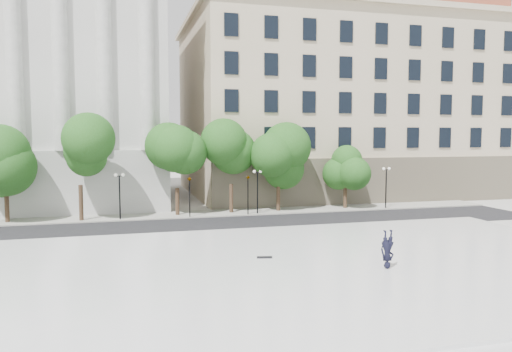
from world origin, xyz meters
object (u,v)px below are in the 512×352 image
object	(u,v)px
traffic_light_east	(248,176)
person_lying	(387,263)
traffic_light_west	(189,176)
skateboard	(264,257)

from	to	relation	value
traffic_light_east	person_lying	world-z (taller)	traffic_light_east
traffic_light_west	skateboard	bearing A→B (deg)	-83.82
traffic_light_west	skateboard	size ratio (longest dim) A/B	4.94
traffic_light_west	person_lying	size ratio (longest dim) A/B	2.12
traffic_light_east	skateboard	size ratio (longest dim) A/B	4.81
traffic_light_east	person_lying	size ratio (longest dim) A/B	2.07
traffic_light_east	person_lying	bearing A→B (deg)	-84.31
person_lying	traffic_light_east	bearing A→B (deg)	96.88
traffic_light_west	traffic_light_east	size ratio (longest dim) A/B	1.03
skateboard	person_lying	bearing A→B (deg)	-20.74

